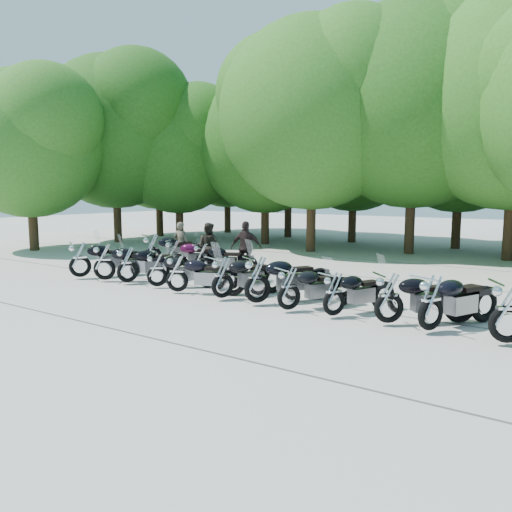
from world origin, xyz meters
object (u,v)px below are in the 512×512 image
Objects in this scene: motorcycle_3 at (157,269)px; motorcycle_12 at (153,249)px; motorcycle_1 at (104,260)px; motorcycle_10 at (431,301)px; rider_0 at (181,244)px; motorcycle_0 at (80,258)px; rider_1 at (208,246)px; rider_2 at (246,248)px; motorcycle_7 at (289,287)px; motorcycle_8 at (334,292)px; motorcycle_9 at (389,296)px; motorcycle_14 at (202,257)px; motorcycle_11 at (509,310)px; motorcycle_2 at (127,263)px; motorcycle_5 at (223,276)px; motorcycle_4 at (177,272)px; motorcycle_6 at (258,278)px; motorcycle_13 at (174,254)px.

motorcycle_12 is (-3.02, 2.71, 0.12)m from motorcycle_3.
motorcycle_1 is 1.02× the size of motorcycle_10.
motorcycle_0 is at bearing 71.01° from rider_0.
rider_1 reaches higher than motorcycle_12.
motorcycle_7 is at bearing 112.49° from rider_2.
motorcycle_10 is at bearing -124.54° from motorcycle_1.
motorcycle_8 is 0.91× the size of motorcycle_9.
motorcycle_14 is at bearing 1.45° from motorcycle_8.
rider_1 is (-6.81, 3.69, 0.27)m from motorcycle_8.
motorcycle_12 is (-12.45, 2.96, 0.01)m from motorcycle_11.
rider_0 reaches higher than motorcycle_12.
motorcycle_2 is (2.01, 0.25, -0.04)m from motorcycle_0.
motorcycle_2 is 1.01× the size of motorcycle_9.
motorcycle_5 is 3.24m from motorcycle_8.
motorcycle_8 is at bearing 58.68° from motorcycle_11.
motorcycle_4 is 4.80m from motorcycle_8.
motorcycle_6 is 1.48× the size of rider_0.
motorcycle_6 is 1.19× the size of motorcycle_8.
rider_0 is at bearing 17.13° from motorcycle_4.
motorcycle_8 is (4.80, 0.05, -0.03)m from motorcycle_4.
motorcycle_10 is (3.28, 0.10, 0.07)m from motorcycle_7.
motorcycle_13 is (-0.55, 2.62, -0.01)m from motorcycle_2.
motorcycle_5 is at bearing -148.83° from motorcycle_0.
motorcycle_8 is 2.15m from motorcycle_10.
rider_0 reaches higher than motorcycle_7.
motorcycle_0 is 1.00× the size of motorcycle_1.
motorcycle_5 is 4.22m from rider_2.
motorcycle_5 is 1.37× the size of rider_0.
rider_2 reaches higher than motorcycle_5.
motorcycle_13 is 1.31× the size of rider_1.
motorcycle_8 is at bearing 142.58° from rider_1.
rider_0 is at bearing 41.04° from motorcycle_11.
rider_2 is at bearing -18.72° from motorcycle_6.
motorcycle_8 is (5.85, -0.19, 0.00)m from motorcycle_3.
motorcycle_11 is (3.58, -0.06, 0.11)m from motorcycle_8.
rider_0 is (0.41, 1.10, 0.13)m from motorcycle_12.
motorcycle_7 is 0.87× the size of motorcycle_11.
motorcycle_2 is at bearing 19.03° from motorcycle_5.
motorcycle_6 is at bearing -131.09° from motorcycle_3.
motorcycle_13 is at bearing 29.30° from motorcycle_9.
motorcycle_11 is 1.35× the size of rider_2.
motorcycle_0 is 5.51m from rider_2.
motorcycle_4 and motorcycle_14 have the same top height.
motorcycle_13 is (-5.47, 2.69, -0.06)m from motorcycle_6.
motorcycle_1 is 2.78m from motorcycle_13.
motorcycle_5 is at bearing 24.36° from motorcycle_10.
motorcycle_3 is 0.97× the size of motorcycle_7.
motorcycle_12 reaches higher than motorcycle_9.
motorcycle_7 is 1.28× the size of rider_0.
motorcycle_3 is 0.91× the size of motorcycle_9.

